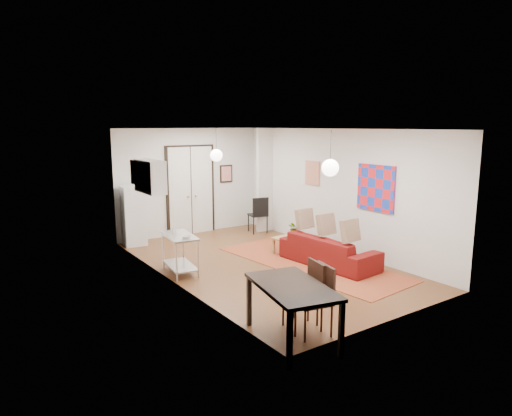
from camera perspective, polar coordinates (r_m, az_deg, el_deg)
floor at (r=10.02m, az=0.92°, el=-6.99°), size 7.00×7.00×0.00m
ceiling at (r=9.56m, az=0.97°, el=9.84°), size 4.20×7.00×0.02m
wall_back at (r=12.67m, az=-8.27°, el=3.29°), size 4.20×0.02×2.90m
wall_front at (r=7.18m, az=17.36°, el=-2.48°), size 4.20×0.02×2.90m
wall_left at (r=8.66m, az=-10.47°, el=-0.04°), size 0.02×7.00×2.90m
wall_right at (r=11.02m, az=9.89°, el=2.19°), size 0.02×7.00×2.90m
double_doors at (r=12.67m, az=-8.15°, el=2.15°), size 1.44×0.06×2.50m
stub_partition at (r=12.81m, az=1.09°, el=3.47°), size 0.50×0.10×2.90m
wall_cabinet at (r=10.03m, az=-13.12°, el=3.87°), size 0.35×1.00×0.70m
painting_popart at (r=10.13m, az=14.75°, el=2.43°), size 0.05×1.00×1.00m
painting_abstract at (r=11.54m, az=7.08°, el=4.38°), size 0.05×0.50×0.60m
poster_back at (r=13.17m, az=-3.73°, el=4.30°), size 0.40×0.03×0.50m
print_left at (r=10.44m, az=-14.91°, el=4.32°), size 0.03×0.44×0.54m
pendant_back at (r=11.28m, az=-4.98°, el=6.58°), size 0.30×0.30×0.80m
pendant_front at (r=8.05m, az=9.26°, el=4.98°), size 0.30×0.30×0.80m
kilim_rug at (r=10.11m, az=6.71°, el=-6.86°), size 2.10×4.62×0.01m
sofa at (r=9.99m, az=9.09°, el=-5.23°), size 1.06×2.30×0.65m
coffee_table at (r=10.82m, az=4.46°, el=-3.82°), size 0.94×0.59×0.39m
potted_plant at (r=10.83m, az=4.89°, el=-2.49°), size 0.34×0.38×0.38m
kitchen_counter at (r=9.42m, az=-9.48°, el=-5.13°), size 0.66×1.10×0.79m
bowl at (r=9.08m, az=-8.74°, el=-3.59°), size 0.22×0.22×0.05m
soap_bottle at (r=9.55m, az=-10.19°, el=-2.57°), size 0.09×0.09×0.17m
fridge at (r=11.80m, az=-15.07°, el=-0.94°), size 0.57×0.57×1.49m
dining_table at (r=6.41m, az=4.53°, el=-10.32°), size 1.14×1.63×0.82m
dining_chair_near at (r=6.90m, az=5.28°, el=-10.02°), size 0.57×0.73×1.01m
dining_chair_far at (r=6.75m, az=6.43°, el=-10.51°), size 0.57×0.73×1.01m
black_side_chair at (r=12.84m, az=-0.03°, el=-0.36°), size 0.56×0.56×1.02m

